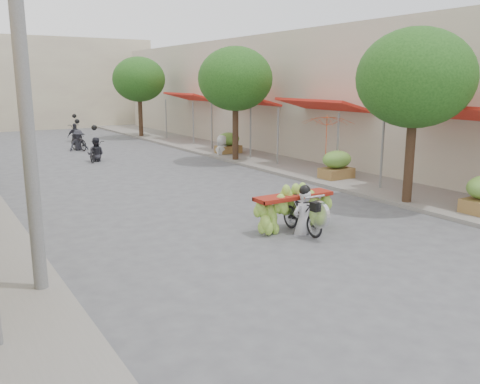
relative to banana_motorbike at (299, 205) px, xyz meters
name	(u,v)px	position (x,y,z in m)	size (l,w,h in m)	color
ground	(381,287)	(-0.88, -3.57, -0.70)	(120.00, 120.00, 0.00)	#545559
sidewalk_right	(252,155)	(6.12, 11.43, -0.64)	(4.00, 60.00, 0.12)	gray
shophouse_row_right	(343,95)	(11.12, 10.43, 2.30)	(9.77, 40.00, 6.00)	#B8AD99
far_building	(19,83)	(-0.88, 34.43, 2.80)	(20.00, 6.00, 7.00)	beige
utility_pole_near	(21,62)	(-6.28, -0.57, 3.33)	(0.60, 0.24, 8.00)	slate
street_tree_near	(415,79)	(4.52, 0.43, 3.09)	(3.40, 3.40, 5.25)	#3A2719
street_tree_mid	(235,79)	(4.52, 10.43, 3.09)	(3.40, 3.40, 5.25)	#3A2719
street_tree_far	(139,80)	(4.52, 22.43, 3.09)	(3.40, 3.40, 5.25)	#3A2719
produce_crate_mid	(337,162)	(5.32, 4.43, 0.02)	(1.20, 0.88, 1.16)	olive
produce_crate_far	(228,141)	(5.32, 12.43, 0.02)	(1.20, 0.88, 1.16)	olive
banana_motorbike	(299,205)	(0.00, 0.00, 0.00)	(2.20, 1.78, 2.08)	black
market_umbrella	(328,114)	(5.11, 4.76, 1.80)	(2.28, 2.28, 1.80)	#CB481B
pedestrian	(222,135)	(4.84, 12.24, 0.37)	(1.08, 0.91, 1.90)	silver
bg_motorbike_a	(95,146)	(-0.97, 14.07, 0.05)	(1.37, 1.69, 1.95)	black
bg_motorbike_b	(78,135)	(-0.66, 18.30, 0.16)	(1.16, 1.71, 1.95)	black
bg_motorbike_c	(75,129)	(0.29, 22.64, 0.07)	(1.00, 1.82, 1.95)	black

